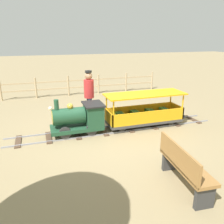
# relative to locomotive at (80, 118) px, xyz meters

# --- Properties ---
(ground_plane) EXTENTS (60.00, 60.00, 0.00)m
(ground_plane) POSITION_rel_locomotive_xyz_m (0.00, -0.86, -0.48)
(ground_plane) COLOR #8C7A56
(track) EXTENTS (0.75, 6.05, 0.04)m
(track) POSITION_rel_locomotive_xyz_m (0.00, -1.03, -0.47)
(track) COLOR gray
(track) RESTS_ON ground_plane
(locomotive) EXTENTS (0.71, 1.45, 1.00)m
(locomotive) POSITION_rel_locomotive_xyz_m (0.00, 0.00, 0.00)
(locomotive) COLOR #1E472D
(locomotive) RESTS_ON ground_plane
(passenger_car) EXTENTS (0.81, 2.35, 0.97)m
(passenger_car) POSITION_rel_locomotive_xyz_m (0.00, -1.93, -0.06)
(passenger_car) COLOR #3F3F3F
(passenger_car) RESTS_ON ground_plane
(conductor_person) EXTENTS (0.30, 0.30, 1.62)m
(conductor_person) POSITION_rel_locomotive_xyz_m (0.84, -0.46, 0.47)
(conductor_person) COLOR #282D47
(conductor_person) RESTS_ON ground_plane
(park_bench) EXTENTS (1.33, 0.51, 0.82)m
(park_bench) POSITION_rel_locomotive_xyz_m (-2.89, -1.28, -0.07)
(park_bench) COLOR olive
(park_bench) RESTS_ON ground_plane
(fence_section) EXTENTS (0.08, 7.13, 0.90)m
(fence_section) POSITION_rel_locomotive_xyz_m (4.53, -1.03, 0.00)
(fence_section) COLOR tan
(fence_section) RESTS_ON ground_plane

